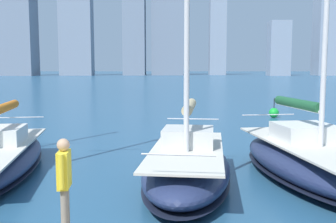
{
  "coord_description": "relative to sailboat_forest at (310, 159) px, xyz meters",
  "views": [
    {
      "loc": [
        -0.39,
        5.89,
        3.63
      ],
      "look_at": [
        -0.17,
        -6.6,
        2.2
      ],
      "focal_mm": 42.0,
      "sensor_mm": 36.0,
      "label": 1
    }
  ],
  "objects": [
    {
      "name": "channel_buoy",
      "position": [
        -2.74,
        -15.55,
        -0.33
      ],
      "size": [
        0.7,
        0.7,
        1.4
      ],
      "color": "green",
      "rests_on": "ground"
    },
    {
      "name": "city_skyline",
      "position": [
        11.34,
        -151.35,
        20.23
      ],
      "size": [
        164.56,
        23.98,
        54.18
      ],
      "color": "#929CAB",
      "rests_on": "ground"
    },
    {
      "name": "sailboat_tan",
      "position": [
        3.95,
        0.76,
        0.04
      ],
      "size": [
        3.23,
        6.92,
        12.96
      ],
      "color": "navy",
      "rests_on": "ground"
    },
    {
      "name": "sailboat_forest",
      "position": [
        0.0,
        0.0,
        0.0
      ],
      "size": [
        4.14,
        8.1,
        10.46
      ],
      "color": "navy",
      "rests_on": "ground"
    },
    {
      "name": "person_yellow_shirt",
      "position": [
        6.36,
        5.44,
        0.96
      ],
      "size": [
        0.24,
        0.63,
        1.73
      ],
      "color": "gray",
      "rests_on": "dock_pier"
    }
  ]
}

